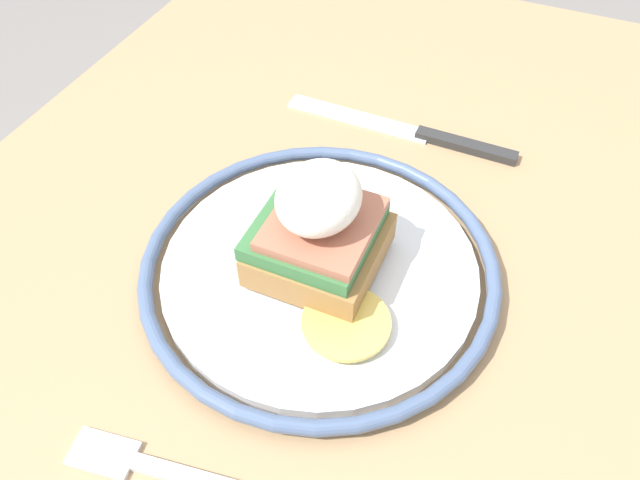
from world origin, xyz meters
The scene contains 5 objects.
dining_table centered at (0.00, 0.00, 0.63)m, with size 0.88×0.70×0.78m.
plate centered at (0.00, 0.05, 0.78)m, with size 0.24×0.24×0.02m.
sandwich centered at (0.00, 0.05, 0.82)m, with size 0.11×0.10×0.08m.
fork centered at (-0.16, 0.06, 0.78)m, with size 0.04×0.15×0.00m.
knife centered at (0.17, 0.03, 0.78)m, with size 0.02×0.20×0.01m.
Camera 1 is at (-0.24, -0.06, 1.11)m, focal length 35.00 mm.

